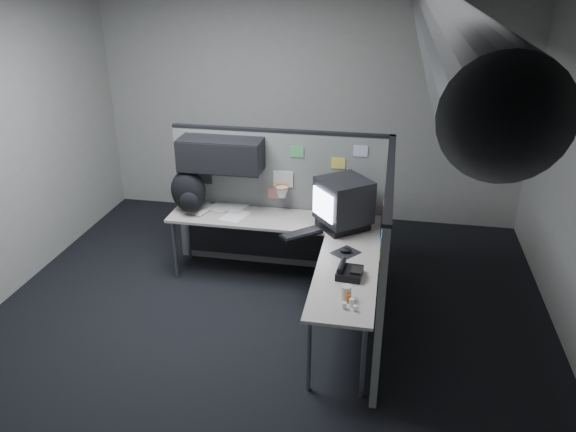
% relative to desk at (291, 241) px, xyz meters
% --- Properties ---
extents(room, '(5.62, 5.62, 3.22)m').
position_rel_desk_xyz_m(room, '(0.41, -0.70, 1.48)').
color(room, black).
rests_on(room, ground).
extents(partition_back, '(2.44, 0.42, 1.63)m').
position_rel_desk_xyz_m(partition_back, '(-0.40, 0.53, 0.38)').
color(partition_back, slate).
rests_on(partition_back, ground).
extents(partition_right, '(0.07, 2.23, 1.63)m').
position_rel_desk_xyz_m(partition_right, '(0.95, -0.49, 0.21)').
color(partition_right, slate).
rests_on(partition_right, ground).
extents(desk, '(2.31, 2.11, 0.73)m').
position_rel_desk_xyz_m(desk, '(0.00, 0.00, 0.00)').
color(desk, '#AAA199').
rests_on(desk, ground).
extents(monitor, '(0.66, 0.66, 0.53)m').
position_rel_desk_xyz_m(monitor, '(0.51, 0.18, 0.39)').
color(monitor, black).
rests_on(monitor, desk).
extents(keyboard, '(0.43, 0.41, 0.04)m').
position_rel_desk_xyz_m(keyboard, '(0.11, -0.08, 0.14)').
color(keyboard, black).
rests_on(keyboard, desk).
extents(mouse, '(0.30, 0.31, 0.05)m').
position_rel_desk_xyz_m(mouse, '(0.59, -0.38, 0.14)').
color(mouse, black).
rests_on(mouse, desk).
extents(phone, '(0.24, 0.26, 0.11)m').
position_rel_desk_xyz_m(phone, '(0.66, -0.80, 0.16)').
color(phone, black).
rests_on(phone, desk).
extents(bottles, '(0.12, 0.15, 0.08)m').
position_rel_desk_xyz_m(bottles, '(0.71, -1.28, 0.15)').
color(bottles, silver).
rests_on(bottles, desk).
extents(cup, '(0.10, 0.10, 0.12)m').
position_rel_desk_xyz_m(cup, '(0.67, -1.17, 0.18)').
color(cup, beige).
rests_on(cup, desk).
extents(papers, '(0.89, 0.72, 0.02)m').
position_rel_desk_xyz_m(papers, '(-0.97, 0.43, 0.13)').
color(papers, white).
rests_on(papers, desk).
extents(backpack, '(0.40, 0.36, 0.48)m').
position_rel_desk_xyz_m(backpack, '(-1.20, 0.28, 0.35)').
color(backpack, black).
rests_on(backpack, desk).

